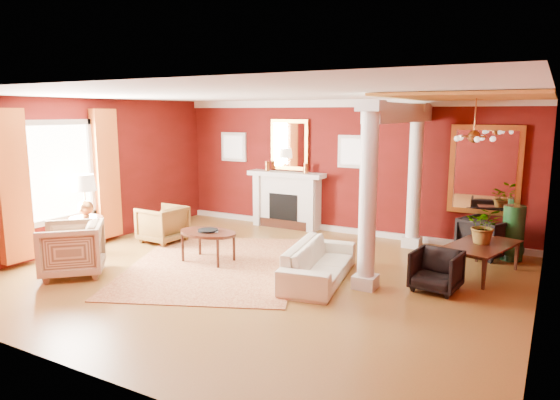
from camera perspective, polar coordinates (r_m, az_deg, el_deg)
The scene contains 27 objects.
ground at distance 8.23m, azimuth -2.36°, elevation -8.65°, with size 8.00×8.00×0.00m, color brown.
room_shell at distance 7.82m, azimuth -2.47°, elevation 5.51°, with size 8.04×7.04×2.92m.
fireplace at distance 11.49m, azimuth 0.75°, elevation 0.04°, with size 1.85×0.42×1.29m.
overmantel_mirror at distance 11.46m, azimuth 1.09°, elevation 6.33°, with size 0.95×0.07×1.15m.
flank_window_left at distance 12.29m, azimuth -5.31°, elevation 6.06°, with size 0.70×0.07×0.70m.
flank_window_right at distance 10.84m, azimuth 8.39°, elevation 5.49°, with size 0.70×0.07×0.70m.
left_window at distance 10.09m, azimuth -23.55°, elevation 2.29°, with size 0.21×2.55×2.60m.
column_front at distance 7.43m, azimuth 10.03°, elevation 0.54°, with size 0.36×0.36×2.80m.
column_back at distance 10.00m, azimuth 15.16°, elevation 2.73°, with size 0.36×0.36×2.80m.
header_beam at distance 8.87m, azimuth 13.74°, elevation 9.65°, with size 0.30×3.20×0.32m, color silver.
amber_ceiling at distance 8.48m, azimuth 21.16°, elevation 10.97°, with size 2.30×3.40×0.04m, color gold.
dining_mirror at distance 10.22m, azimuth 22.37°, elevation 3.17°, with size 1.30×0.07×1.70m.
chandelier at distance 8.53m, azimuth 21.28°, elevation 6.76°, with size 0.60×0.62×0.75m.
crown_trim at distance 10.90m, azimuth 7.27°, elevation 10.91°, with size 8.00×0.08×0.16m, color silver.
base_trim at distance 11.19m, azimuth 6.96°, elevation -3.37°, with size 8.00×0.08×0.12m, color silver.
rug at distance 8.83m, azimuth -7.48°, elevation -7.36°, with size 2.82×3.77×0.02m, color maroon.
sofa at distance 7.93m, azimuth 4.50°, elevation -6.42°, with size 2.01×0.59×0.79m, color white.
armchair_leopard at distance 10.49m, azimuth -13.28°, elevation -2.49°, with size 0.80×0.75×0.83m, color black.
armchair_stripe at distance 8.80m, azimuth -22.72°, elevation -4.94°, with size 0.93×0.87×0.96m, color tan.
coffee_table at distance 8.93m, azimuth -8.23°, elevation -3.86°, with size 1.10×1.10×0.55m.
coffee_book at distance 8.87m, azimuth -8.04°, elevation -2.98°, with size 0.15×0.02×0.20m, color black.
side_table at distance 9.92m, azimuth -21.39°, elevation -0.08°, with size 0.60×0.60×1.51m.
dining_table at distance 8.78m, azimuth 22.16°, elevation -5.40°, with size 1.47×0.52×0.82m, color black.
dining_chair_near at distance 7.82m, azimuth 17.43°, elevation -7.50°, with size 0.66×0.61×0.68m, color black.
dining_chair_far at distance 9.94m, azimuth 22.46°, elevation -3.72°, with size 0.78×0.73×0.81m, color black.
green_urn at distance 9.91m, azimuth 25.04°, elevation -4.01°, with size 0.42×0.42×1.01m.
potted_plant at distance 8.70m, azimuth 22.42°, elevation -1.20°, with size 0.54×0.60×0.47m, color #26591E.
Camera 1 is at (4.10, -6.64, 2.62)m, focal length 32.00 mm.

